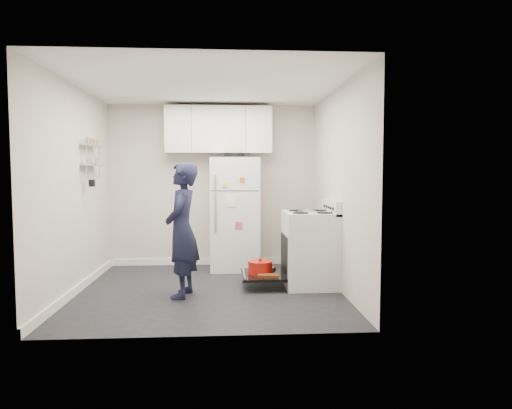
{
  "coord_description": "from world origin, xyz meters",
  "views": [
    {
      "loc": [
        0.22,
        -5.58,
        1.45
      ],
      "look_at": [
        0.58,
        0.14,
        1.05
      ],
      "focal_mm": 32.0,
      "sensor_mm": 36.0,
      "label": 1
    }
  ],
  "objects": [
    {
      "name": "upper_cabinets",
      "position": [
        0.1,
        1.43,
        2.1
      ],
      "size": [
        1.6,
        0.33,
        0.7
      ],
      "primitive_type": "cube",
      "color": "silver",
      "rests_on": "room"
    },
    {
      "name": "wall_shelf_rack",
      "position": [
        -1.52,
        0.49,
        1.68
      ],
      "size": [
        0.14,
        0.6,
        0.61
      ],
      "color": "#B2B2B7",
      "rests_on": "room"
    },
    {
      "name": "electric_range",
      "position": [
        1.26,
        0.15,
        0.47
      ],
      "size": [
        0.66,
        0.76,
        1.1
      ],
      "color": "silver",
      "rests_on": "ground"
    },
    {
      "name": "room",
      "position": [
        -0.03,
        0.03,
        1.21
      ],
      "size": [
        3.21,
        3.21,
        2.51
      ],
      "color": "black",
      "rests_on": "ground"
    },
    {
      "name": "person",
      "position": [
        -0.31,
        -0.26,
        0.79
      ],
      "size": [
        0.45,
        0.62,
        1.57
      ],
      "primitive_type": "imported",
      "rotation": [
        0.0,
        0.0,
        -1.71
      ],
      "color": "black",
      "rests_on": "ground"
    },
    {
      "name": "open_oven_door",
      "position": [
        0.66,
        0.16,
        0.2
      ],
      "size": [
        0.55,
        0.72,
        0.24
      ],
      "color": "black",
      "rests_on": "ground"
    },
    {
      "name": "refrigerator",
      "position": [
        0.34,
        1.25,
        0.84
      ],
      "size": [
        0.72,
        0.74,
        1.74
      ],
      "color": "silver",
      "rests_on": "ground"
    }
  ]
}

